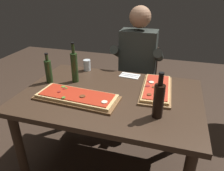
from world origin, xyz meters
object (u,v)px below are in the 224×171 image
at_px(seated_diner, 137,64).
at_px(dining_table, 110,104).
at_px(oil_bottle_amber, 49,71).
at_px(vinegar_bottle_green, 74,67).
at_px(diner_chair, 138,81).
at_px(tumbler_near_camera, 87,66).
at_px(pizza_rectangular_front, 77,97).
at_px(wine_bottle_dark, 159,100).
at_px(pizza_rectangular_left, 156,89).

bearing_deg(seated_diner, dining_table, -95.79).
xyz_separation_m(oil_bottle_amber, vinegar_bottle_green, (0.21, 0.08, 0.03)).
relative_size(dining_table, diner_chair, 1.61).
bearing_deg(diner_chair, tumbler_near_camera, -134.69).
relative_size(pizza_rectangular_front, oil_bottle_amber, 2.45).
xyz_separation_m(dining_table, vinegar_bottle_green, (-0.36, 0.14, 0.24)).
bearing_deg(pizza_rectangular_front, wine_bottle_dark, -5.57).
relative_size(vinegar_bottle_green, seated_diner, 0.26).
relative_size(pizza_rectangular_left, seated_diner, 0.41).
relative_size(wine_bottle_dark, diner_chair, 0.36).
bearing_deg(seated_diner, vinegar_bottle_green, -126.13).
bearing_deg(dining_table, wine_bottle_dark, -28.47).
bearing_deg(wine_bottle_dark, tumbler_near_camera, 140.60).
bearing_deg(wine_bottle_dark, vinegar_bottle_green, 155.31).
bearing_deg(wine_bottle_dark, oil_bottle_amber, 164.52).
relative_size(oil_bottle_amber, seated_diner, 0.20).
bearing_deg(diner_chair, seated_diner, -90.00).
bearing_deg(seated_diner, pizza_rectangular_left, -65.06).
relative_size(oil_bottle_amber, diner_chair, 0.30).
xyz_separation_m(wine_bottle_dark, vinegar_bottle_green, (-0.75, 0.35, 0.02)).
bearing_deg(dining_table, tumbler_near_camera, 131.85).
bearing_deg(seated_diner, pizza_rectangular_front, -108.14).
relative_size(dining_table, seated_diner, 1.05).
xyz_separation_m(diner_chair, seated_diner, (-0.00, -0.12, 0.26)).
relative_size(pizza_rectangular_front, wine_bottle_dark, 2.08).
height_order(dining_table, vinegar_bottle_green, vinegar_bottle_green).
height_order(pizza_rectangular_left, vinegar_bottle_green, vinegar_bottle_green).
xyz_separation_m(vinegar_bottle_green, diner_chair, (0.44, 0.72, -0.39)).
bearing_deg(pizza_rectangular_front, tumbler_near_camera, 105.06).
xyz_separation_m(pizza_rectangular_left, tumbler_near_camera, (-0.71, 0.25, 0.03)).
distance_m(dining_table, diner_chair, 0.87).
distance_m(pizza_rectangular_front, vinegar_bottle_green, 0.34).
distance_m(tumbler_near_camera, diner_chair, 0.70).
xyz_separation_m(pizza_rectangular_front, vinegar_bottle_green, (-0.15, 0.29, 0.12)).
relative_size(tumbler_near_camera, diner_chair, 0.12).
height_order(wine_bottle_dark, oil_bottle_amber, wine_bottle_dark).
distance_m(pizza_rectangular_front, wine_bottle_dark, 0.62).
height_order(vinegar_bottle_green, seated_diner, seated_diner).
bearing_deg(pizza_rectangular_left, wine_bottle_dark, -83.19).
bearing_deg(vinegar_bottle_green, dining_table, -20.40).
xyz_separation_m(vinegar_bottle_green, seated_diner, (0.44, 0.60, -0.14)).
height_order(tumbler_near_camera, seated_diner, seated_diner).
relative_size(pizza_rectangular_left, oil_bottle_amber, 2.05).
bearing_deg(wine_bottle_dark, pizza_rectangular_front, 174.43).
height_order(dining_table, seated_diner, seated_diner).
bearing_deg(dining_table, pizza_rectangular_left, 24.61).
xyz_separation_m(pizza_rectangular_left, wine_bottle_dark, (0.04, -0.37, 0.11)).
xyz_separation_m(pizza_rectangular_left, seated_diner, (-0.27, 0.58, -0.02)).
bearing_deg(seated_diner, diner_chair, 90.00).
bearing_deg(tumbler_near_camera, oil_bottle_amber, -120.28).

